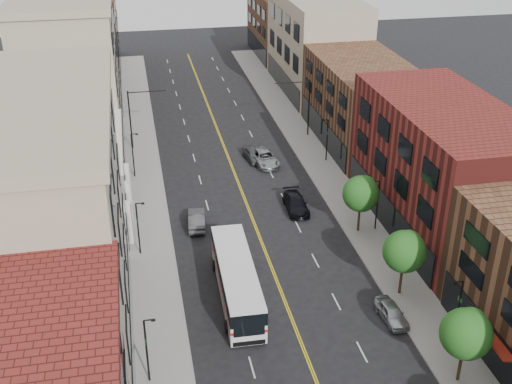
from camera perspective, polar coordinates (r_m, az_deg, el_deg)
sidewalk_left at (r=67.73m, az=-9.74°, el=-0.39°), size 4.00×110.00×0.15m
sidewalk_right at (r=70.72m, az=6.63°, el=1.08°), size 4.00×110.00×0.15m
bldg_l_tanoffice at (r=44.64m, az=-18.34°, el=-3.93°), size 10.00×22.00×18.00m
bldg_l_white at (r=62.76m, az=-16.23°, el=0.54°), size 10.00×14.00×8.00m
bldg_l_far_a at (r=76.76m, az=-16.00°, el=9.51°), size 10.00×20.00×18.00m
bldg_l_far_b at (r=96.38m, az=-15.25°, el=12.18°), size 10.00×20.00×15.00m
bldg_l_far_c at (r=113.39m, az=-15.03°, el=15.69°), size 10.00×16.00×20.00m
bldg_r_mid at (r=61.64m, az=16.19°, el=2.12°), size 10.00×22.00×12.00m
bldg_r_far_a at (r=79.74m, az=9.52°, el=7.81°), size 10.00×20.00×10.00m
bldg_r_far_b at (r=98.22m, az=5.37°, el=12.97°), size 10.00×22.00×14.00m
bldg_r_far_c at (r=117.35m, az=2.54°, el=14.67°), size 10.00×18.00×11.00m
tree_r_1 at (r=44.43m, az=18.24°, el=-11.73°), size 3.40×3.40×5.59m
tree_r_2 at (r=51.57m, az=13.12°, el=-5.05°), size 3.40×3.40×5.59m
tree_r_3 at (r=59.54m, az=9.37°, el=-0.04°), size 3.40×3.40×5.59m
lamp_l_1 at (r=43.53m, az=-9.66°, el=-13.44°), size 0.81×0.55×5.05m
lamp_l_2 at (r=56.69m, az=-10.41°, el=-2.96°), size 0.81×0.55×5.05m
lamp_l_3 at (r=71.02m, az=-10.87°, el=3.45°), size 0.81×0.55×5.05m
lamp_r_1 at (r=48.45m, az=17.52°, el=-9.69°), size 0.81×0.55×5.05m
lamp_r_2 at (r=60.55m, az=10.70°, el=-0.91°), size 0.81×0.55×5.05m
lamp_r_3 at (r=74.14m, az=6.30°, el=4.82°), size 0.81×0.55×5.05m
signal_mast_left at (r=77.84m, az=-10.64°, el=6.95°), size 4.49×0.18×7.20m
signal_mast_right at (r=80.52m, az=4.23°, el=8.04°), size 4.49×0.18×7.20m
city_bus at (r=51.07m, az=-1.72°, el=-7.68°), size 3.23×12.39×3.17m
car_parked_far at (r=50.54m, az=11.96°, el=-10.45°), size 1.78×3.93×1.31m
car_lane_behind at (r=61.45m, az=-5.30°, el=-2.45°), size 1.99×4.60×1.47m
car_lane_a at (r=64.12m, az=3.57°, el=-1.04°), size 2.18×5.06×1.45m
car_lane_b at (r=73.99m, az=0.73°, el=3.08°), size 3.19×5.73×1.51m
car_lane_c at (r=74.91m, az=-0.26°, el=3.36°), size 2.17×4.32×1.41m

